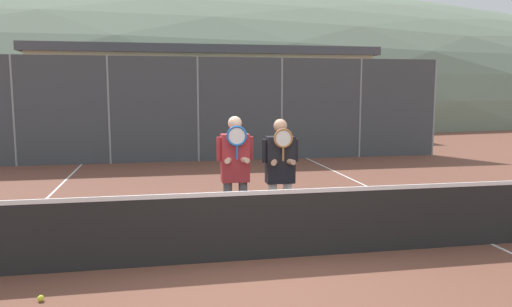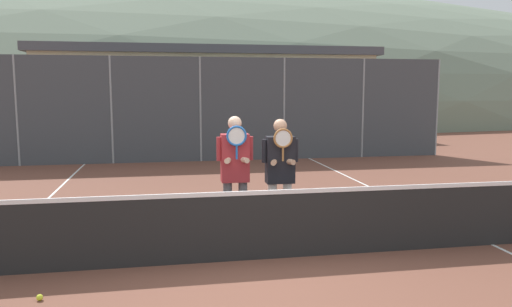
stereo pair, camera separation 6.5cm
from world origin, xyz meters
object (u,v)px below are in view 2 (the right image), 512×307
object	(u,v)px
car_left_of_center	(235,127)
car_center	(353,125)
player_leftmost	(235,169)
player_center_left	(280,171)
tennis_ball_on_court	(40,297)
car_far_left	(97,127)

from	to	relation	value
car_left_of_center	car_center	xyz separation A→B (m)	(4.57, 0.09, -0.00)
player_leftmost	car_center	xyz separation A→B (m)	(6.12, 10.95, -0.20)
player_center_left	tennis_ball_on_court	size ratio (longest dim) A/B	26.32
car_center	tennis_ball_on_court	distance (m)	15.27
player_leftmost	player_center_left	size ratio (longest dim) A/B	1.02
player_center_left	tennis_ball_on_court	distance (m)	3.53
player_center_left	car_center	world-z (taller)	player_center_left
player_leftmost	car_center	bearing A→B (deg)	60.80
player_center_left	car_far_left	world-z (taller)	car_far_left
car_left_of_center	car_center	size ratio (longest dim) A/B	1.03
player_leftmost	tennis_ball_on_court	xyz separation A→B (m)	(-2.33, -1.73, -1.03)
tennis_ball_on_court	car_center	bearing A→B (deg)	56.32
player_leftmost	car_far_left	distance (m)	10.94
player_center_left	tennis_ball_on_court	world-z (taller)	player_center_left
player_leftmost	car_left_of_center	bearing A→B (deg)	81.86
car_far_left	car_center	distance (m)	9.37
player_center_left	car_far_left	distance (m)	11.25
player_center_left	tennis_ball_on_court	xyz separation A→B (m)	(-2.97, -1.62, -1.01)
car_left_of_center	player_leftmost	bearing A→B (deg)	-98.14
tennis_ball_on_court	car_left_of_center	bearing A→B (deg)	72.86
car_left_of_center	tennis_ball_on_court	xyz separation A→B (m)	(-3.88, -12.60, -0.83)
car_center	player_leftmost	bearing A→B (deg)	-119.20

